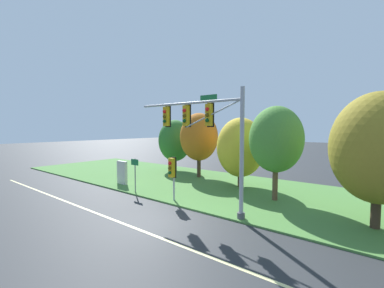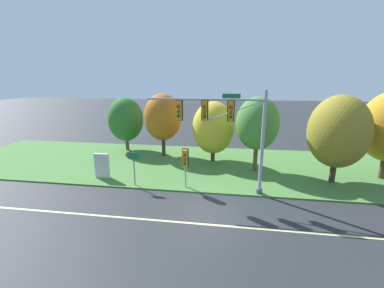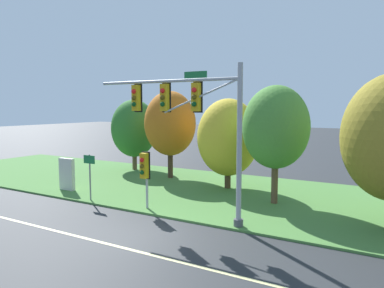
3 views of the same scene
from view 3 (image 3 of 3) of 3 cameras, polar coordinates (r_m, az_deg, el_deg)
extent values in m
plane|color=#282B2D|center=(15.29, -8.64, -13.67)|extent=(160.00, 160.00, 0.00)
cube|color=beige|center=(14.44, -11.76, -14.91)|extent=(36.00, 0.16, 0.01)
cube|color=#477A38|center=(22.02, 5.19, -7.44)|extent=(48.00, 11.50, 0.10)
cylinder|color=#9EA0A5|center=(15.35, 7.22, -0.31)|extent=(0.22, 0.22, 6.71)
cylinder|color=#4C4C51|center=(16.01, 7.08, -11.80)|extent=(0.40, 0.40, 0.30)
cylinder|color=#9EA0A5|center=(17.11, -4.21, 9.52)|extent=(7.37, 0.14, 0.14)
cylinder|color=#9EA0A5|center=(16.09, 1.24, 7.27)|extent=(3.71, 0.08, 1.47)
cube|color=gold|center=(16.19, 0.62, 7.16)|extent=(0.34, 0.28, 1.22)
cube|color=black|center=(16.33, 0.90, 7.15)|extent=(0.46, 0.04, 1.34)
sphere|color=red|center=(16.05, 0.30, 8.24)|extent=(0.22, 0.22, 0.22)
sphere|color=#51420C|center=(16.04, 0.30, 7.17)|extent=(0.22, 0.22, 0.22)
sphere|color=#0C4219|center=(16.03, 0.30, 6.10)|extent=(0.22, 0.22, 0.22)
cube|color=gold|center=(17.07, -4.19, 7.07)|extent=(0.34, 0.28, 1.22)
cube|color=black|center=(17.20, -3.88, 7.07)|extent=(0.46, 0.04, 1.34)
sphere|color=red|center=(16.94, -4.55, 8.10)|extent=(0.22, 0.22, 0.22)
sphere|color=#51420C|center=(16.93, -4.54, 7.08)|extent=(0.22, 0.22, 0.22)
sphere|color=#0C4219|center=(16.92, -4.53, 6.07)|extent=(0.22, 0.22, 0.22)
cube|color=gold|center=(18.06, -8.50, 6.95)|extent=(0.34, 0.28, 1.22)
cube|color=black|center=(18.18, -8.18, 6.95)|extent=(0.46, 0.04, 1.34)
sphere|color=red|center=(17.93, -8.88, 7.92)|extent=(0.22, 0.22, 0.22)
sphere|color=#51420C|center=(17.92, -8.87, 6.96)|extent=(0.22, 0.22, 0.22)
sphere|color=#0C4219|center=(17.92, -8.85, 6.00)|extent=(0.22, 0.22, 0.22)
cube|color=#196B33|center=(16.20, 0.54, 10.52)|extent=(1.10, 0.04, 0.28)
cylinder|color=#9EA0A5|center=(18.43, -6.89, -5.62)|extent=(0.12, 0.12, 2.69)
cube|color=gold|center=(18.14, -7.30, -3.30)|extent=(0.34, 0.28, 1.22)
cube|color=black|center=(18.26, -6.99, -3.23)|extent=(0.46, 0.04, 1.34)
sphere|color=red|center=(17.96, -7.66, -2.43)|extent=(0.22, 0.22, 0.22)
sphere|color=#51420C|center=(18.00, -7.65, -3.38)|extent=(0.22, 0.22, 0.22)
sphere|color=#0C4219|center=(18.05, -7.64, -4.32)|extent=(0.22, 0.22, 0.22)
cylinder|color=slate|center=(20.66, -15.27, -4.90)|extent=(0.08, 0.08, 2.44)
cube|color=#197238|center=(20.49, -15.40, -2.29)|extent=(0.79, 0.03, 0.43)
cylinder|color=brown|center=(29.81, -8.74, -1.69)|extent=(0.36, 0.36, 2.27)
ellipsoid|color=#2D6B28|center=(29.61, -8.80, 2.38)|extent=(3.58, 3.58, 4.48)
cylinder|color=#423021|center=(26.11, -3.32, -2.09)|extent=(0.36, 0.36, 2.81)
ellipsoid|color=#B76019|center=(25.89, -3.35, 3.15)|extent=(3.57, 3.57, 4.46)
cylinder|color=#4C3823|center=(22.92, 5.47, -4.13)|extent=(0.37, 0.37, 2.08)
ellipsoid|color=gold|center=(22.66, 5.52, 1.02)|extent=(3.74, 3.74, 4.67)
cylinder|color=brown|center=(19.67, 12.50, -4.54)|extent=(0.34, 0.34, 2.99)
ellipsoid|color=#478433|center=(19.39, 12.66, 2.53)|extent=(3.38, 3.38, 4.23)
cube|color=beige|center=(23.52, -18.53, -4.38)|extent=(1.10, 0.24, 1.90)
cube|color=#4C4C51|center=(23.99, -19.09, -6.39)|extent=(0.10, 0.20, 0.10)
cube|color=#4C4C51|center=(23.39, -17.81, -6.65)|extent=(0.10, 0.20, 0.10)
camera|label=1|loc=(2.40, 32.57, -2.34)|focal=24.00mm
camera|label=2|loc=(8.71, -75.41, 17.47)|focal=24.00mm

